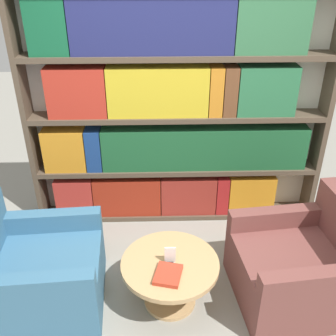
% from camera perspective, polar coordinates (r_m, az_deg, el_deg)
% --- Properties ---
extents(ground_plane, '(14.00, 14.00, 0.00)m').
position_cam_1_polar(ground_plane, '(3.38, 2.34, -19.74)').
color(ground_plane, gray).
extents(bookshelf, '(2.88, 0.30, 2.28)m').
position_cam_1_polar(bookshelf, '(3.81, 0.80, 7.58)').
color(bookshelf, silver).
rests_on(bookshelf, ground_plane).
extents(armchair_left, '(0.98, 0.92, 0.86)m').
position_cam_1_polar(armchair_left, '(3.38, -18.40, -14.36)').
color(armchair_left, '#386684').
rests_on(armchair_left, ground_plane).
extents(armchair_right, '(1.01, 0.96, 0.86)m').
position_cam_1_polar(armchair_right, '(3.44, 18.55, -13.54)').
color(armchair_right, brown).
rests_on(armchair_right, ground_plane).
extents(coffee_table, '(0.77, 0.77, 0.42)m').
position_cam_1_polar(coffee_table, '(3.21, 0.29, -15.08)').
color(coffee_table, tan).
rests_on(coffee_table, ground_plane).
extents(table_sign, '(0.09, 0.06, 0.15)m').
position_cam_1_polar(table_sign, '(3.09, 0.30, -12.67)').
color(table_sign, black).
rests_on(table_sign, coffee_table).
extents(stray_book, '(0.24, 0.26, 0.03)m').
position_cam_1_polar(stray_book, '(3.01, 0.01, -15.21)').
color(stray_book, '#B73823').
rests_on(stray_book, coffee_table).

